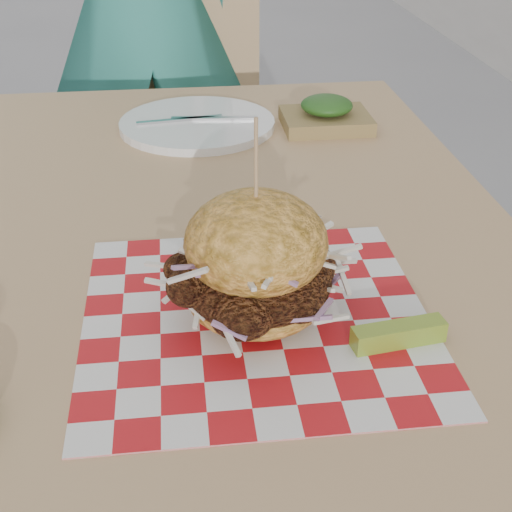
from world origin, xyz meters
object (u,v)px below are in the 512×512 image
Objects in this scene: patio_chair at (183,107)px; diner at (141,9)px; patio_table at (213,275)px; sandwich at (256,267)px.

diner is at bearing 133.59° from patio_chair.
diner reaches higher than patio_chair.
patio_table is at bearing -97.54° from patio_chair.
diner reaches higher than patio_table.
patio_table is at bearing 98.90° from sandwich.
patio_chair is (0.09, -0.07, -0.25)m from diner.
patio_chair is (-0.01, 1.07, -0.12)m from patio_table.
diner is 1.68× the size of patio_chair.
patio_table is (0.11, -1.15, -0.13)m from diner.
sandwich is at bearing -81.10° from patio_table.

